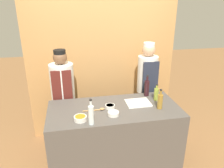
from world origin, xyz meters
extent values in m
plane|color=olive|center=(0.00, 0.00, 0.00)|extent=(14.00, 14.00, 0.00)
cube|color=#B7844C|center=(0.00, 1.05, 1.20)|extent=(2.46, 0.18, 2.40)
cube|color=#514C47|center=(0.00, 0.00, 0.47)|extent=(1.74, 0.81, 0.94)
cylinder|color=silver|center=(-0.05, -0.18, 0.96)|extent=(0.14, 0.14, 0.05)
cylinder|color=green|center=(-0.05, -0.18, 0.98)|extent=(0.12, 0.12, 0.01)
cylinder|color=silver|center=(-0.06, 0.02, 0.96)|extent=(0.13, 0.13, 0.04)
cylinder|color=brown|center=(-0.06, 0.02, 0.98)|extent=(0.11, 0.11, 0.01)
cylinder|color=silver|center=(-0.46, -0.23, 0.97)|extent=(0.15, 0.15, 0.05)
cylinder|color=orange|center=(-0.46, -0.23, 0.99)|extent=(0.13, 0.13, 0.02)
cube|color=white|center=(0.35, 0.07, 0.95)|extent=(0.33, 0.26, 0.02)
cylinder|color=black|center=(0.55, 0.30, 1.06)|extent=(0.07, 0.07, 0.23)
cylinder|color=black|center=(0.55, 0.30, 1.21)|extent=(0.03, 0.03, 0.07)
cylinder|color=black|center=(0.55, 0.30, 1.25)|extent=(0.03, 0.03, 0.02)
cylinder|color=silver|center=(-0.34, -0.33, 1.05)|extent=(0.06, 0.06, 0.23)
cylinder|color=silver|center=(-0.34, -0.33, 1.20)|extent=(0.03, 0.03, 0.07)
cylinder|color=black|center=(-0.34, -0.33, 1.25)|extent=(0.03, 0.03, 0.02)
cylinder|color=olive|center=(0.63, 0.13, 1.03)|extent=(0.06, 0.06, 0.17)
cylinder|color=olive|center=(0.63, 0.13, 1.14)|extent=(0.03, 0.03, 0.05)
cylinder|color=black|center=(0.63, 0.13, 1.17)|extent=(0.03, 0.03, 0.01)
cylinder|color=olive|center=(0.58, -0.12, 1.04)|extent=(0.07, 0.07, 0.20)
cylinder|color=olive|center=(0.58, -0.12, 1.16)|extent=(0.03, 0.03, 0.06)
cylinder|color=black|center=(0.58, -0.12, 1.20)|extent=(0.03, 0.03, 0.02)
cylinder|color=#B2844C|center=(-0.30, -0.02, 0.95)|extent=(0.23, 0.02, 0.02)
ellipsoid|color=#B2844C|center=(-0.17, -0.02, 0.96)|extent=(0.07, 0.05, 0.02)
cylinder|color=#28282D|center=(-0.67, 0.63, 0.42)|extent=(0.26, 0.26, 0.85)
cylinder|color=silver|center=(-0.67, 0.63, 1.12)|extent=(0.36, 0.36, 0.55)
cube|color=#561E19|center=(-0.67, 0.46, 1.10)|extent=(0.28, 0.02, 0.50)
sphere|color=brown|center=(-0.67, 0.63, 1.50)|extent=(0.20, 0.20, 0.20)
cylinder|color=black|center=(-0.67, 0.63, 1.57)|extent=(0.17, 0.17, 0.07)
cylinder|color=#28282D|center=(0.67, 0.63, 0.43)|extent=(0.23, 0.23, 0.86)
cylinder|color=silver|center=(0.67, 0.63, 1.16)|extent=(0.32, 0.32, 0.59)
cube|color=#232838|center=(0.67, 0.48, 1.13)|extent=(0.25, 0.02, 0.54)
sphere|color=tan|center=(0.67, 0.63, 1.55)|extent=(0.20, 0.20, 0.20)
cylinder|color=white|center=(0.67, 0.63, 1.63)|extent=(0.17, 0.17, 0.07)
camera|label=1|loc=(-0.52, -2.51, 2.29)|focal=35.00mm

